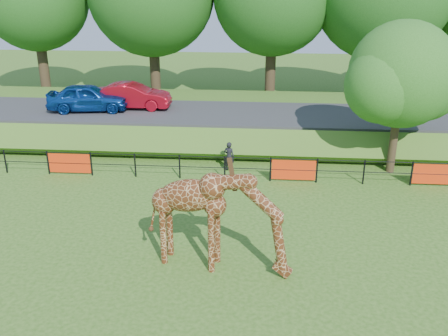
# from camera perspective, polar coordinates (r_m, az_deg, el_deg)

# --- Properties ---
(ground) EXTENTS (90.00, 90.00, 0.00)m
(ground) POSITION_cam_1_polar(r_m,az_deg,el_deg) (15.06, -2.43, -13.21)
(ground) COLOR #2F5916
(ground) RESTS_ON ground
(giraffe) EXTENTS (4.62, 1.76, 3.25)m
(giraffe) POSITION_cam_1_polar(r_m,az_deg,el_deg) (15.05, -0.63, -5.98)
(giraffe) COLOR #522710
(giraffe) RESTS_ON ground
(perimeter_fence) EXTENTS (28.07, 0.10, 1.10)m
(perimeter_fence) POSITION_cam_1_polar(r_m,az_deg,el_deg) (21.86, 0.08, 0.01)
(perimeter_fence) COLOR black
(perimeter_fence) RESTS_ON ground
(embankment) EXTENTS (40.00, 9.00, 1.30)m
(embankment) POSITION_cam_1_polar(r_m,az_deg,el_deg) (28.92, 1.28, 5.65)
(embankment) COLOR #2F5916
(embankment) RESTS_ON ground
(road) EXTENTS (40.00, 5.00, 0.12)m
(road) POSITION_cam_1_polar(r_m,az_deg,el_deg) (27.28, 1.10, 6.22)
(road) COLOR #313134
(road) RESTS_ON embankment
(car_blue) EXTENTS (4.54, 2.30, 1.48)m
(car_blue) POSITION_cam_1_polar(r_m,az_deg,el_deg) (28.48, -15.26, 7.79)
(car_blue) COLOR #13439C
(car_blue) RESTS_ON road
(car_red) EXTENTS (4.26, 1.50, 1.40)m
(car_red) POSITION_cam_1_polar(r_m,az_deg,el_deg) (28.50, -10.46, 8.11)
(car_red) COLOR #A40B1A
(car_red) RESTS_ON road
(visitor) EXTENTS (0.59, 0.49, 1.38)m
(visitor) POSITION_cam_1_polar(r_m,az_deg,el_deg) (22.81, 0.58, 1.33)
(visitor) COLOR black
(visitor) RESTS_ON ground
(tree_east) EXTENTS (5.40, 4.71, 6.76)m
(tree_east) POSITION_cam_1_polar(r_m,az_deg,el_deg) (23.09, 19.86, 9.58)
(tree_east) COLOR #382A19
(tree_east) RESTS_ON ground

